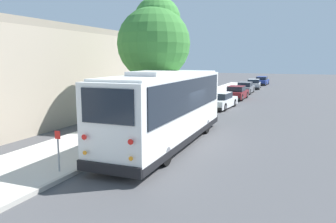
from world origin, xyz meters
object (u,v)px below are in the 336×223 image
Objects in this scene: parked_sedan_blue at (262,81)px; sign_post_near at (58,151)px; street_tree at (155,39)px; sign_post_far at (91,139)px; shuttle_bus at (167,105)px; parked_sedan_maroon at (236,93)px; parked_sedan_white at (220,101)px; parked_sedan_silver at (254,84)px; parked_sedan_gray at (245,88)px.

parked_sedan_blue is 3.21× the size of sign_post_near.
sign_post_far is at bearing -174.98° from street_tree.
parked_sedan_maroon is (18.88, 0.33, -1.25)m from shuttle_bus.
parked_sedan_blue is 44.13m from sign_post_near.
street_tree reaches higher than sign_post_near.
sign_post_far is (-42.24, 1.73, 0.26)m from parked_sedan_blue.
parked_sedan_blue is (26.59, -0.26, -0.01)m from parked_sedan_white.
parked_sedan_white is 3.35× the size of sign_post_near.
parked_sedan_maroon is at bearing -3.63° from sign_post_near.
parked_sedan_white is 1.04× the size of parked_sedan_blue.
parked_sedan_maroon is 0.93× the size of parked_sedan_silver.
parked_sedan_white is 15.72m from sign_post_far.
street_tree is at bearing 30.46° from shuttle_bus.
sign_post_far is at bearing 173.26° from parked_sedan_silver.
parked_sedan_maroon is 0.94× the size of parked_sedan_gray.
shuttle_bus reaches higher than parked_sedan_white.
parked_sedan_white is 6.59m from parked_sedan_maroon.
sign_post_far is (-7.50, -0.66, -4.28)m from street_tree.
parked_sedan_white is 19.51m from parked_sedan_silver.
shuttle_bus is 1.40× the size of street_tree.
parked_sedan_white is at bearing -4.82° from sign_post_near.
parked_sedan_silver is at bearing -4.36° from street_tree.
parked_sedan_maroon is at bearing -178.44° from parked_sedan_blue.
parked_sedan_white is at bearing 175.70° from parked_sedan_silver.
shuttle_bus reaches higher than parked_sedan_silver.
shuttle_bus reaches higher than parked_sedan_gray.
street_tree is 5.52× the size of sign_post_far.
parked_sedan_white is 1.01× the size of parked_sedan_silver.
parked_sedan_blue is (13.83, -0.33, -0.01)m from parked_sedan_gray.
sign_post_near is at bearing -175.97° from street_tree.
sign_post_near is 1.85m from sign_post_far.
parked_sedan_silver is 1.03× the size of parked_sedan_blue.
parked_sedan_white is 12.77m from parked_sedan_gray.
parked_sedan_gray reaches higher than parked_sedan_blue.
parked_sedan_maroon is at bearing 0.19° from shuttle_bus.
street_tree is at bearing 4.03° from sign_post_near.
street_tree reaches higher than parked_sedan_maroon.
parked_sedan_white is 26.60m from parked_sedan_blue.
parked_sedan_gray is 0.99× the size of parked_sedan_silver.
parked_sedan_silver is at bearing -0.07° from shuttle_bus.
parked_sedan_white reaches higher than parked_sedan_blue.
street_tree is (4.14, 2.51, 3.27)m from shuttle_bus.
parked_sedan_white reaches higher than parked_sedan_silver.
parked_sedan_gray is 21.50m from street_tree.
parked_sedan_maroon reaches higher than parked_sedan_gray.
parked_sedan_blue is at bearing -6.69° from parked_sedan_silver.
parked_sedan_silver is 28.11m from street_tree.
sign_post_near is (-5.21, 1.86, -0.98)m from shuttle_bus.
parked_sedan_maroon is at bearing 175.98° from parked_sedan_silver.
shuttle_bus is 5.62m from sign_post_near.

